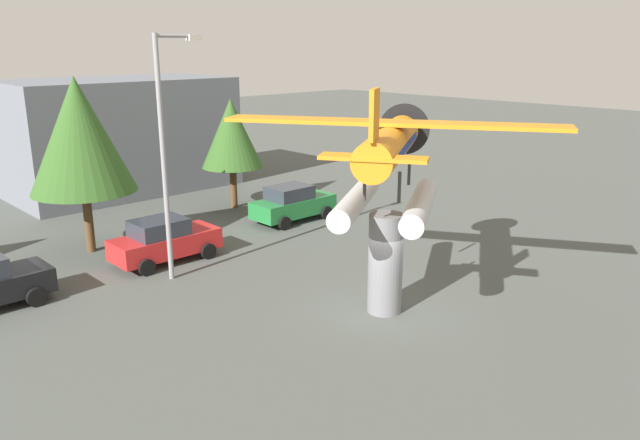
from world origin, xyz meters
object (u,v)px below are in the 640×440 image
object	(u,v)px
display_pedestal	(385,264)
car_mid_red	(164,240)
car_far_green	(292,203)
storefront_building	(119,135)
tree_center_back	(231,134)
tree_east	(79,135)
floatplane_monument	(389,160)
streetlight_primary	(167,143)

from	to	relation	value
display_pedestal	car_mid_red	xyz separation A→B (m)	(-2.71, 9.02, -0.74)
car_far_green	storefront_building	distance (m)	12.58
car_mid_red	storefront_building	bearing A→B (deg)	70.01
tree_center_back	car_far_green	bearing A→B (deg)	-82.44
tree_east	tree_center_back	size ratio (longest dim) A/B	1.27
car_mid_red	floatplane_monument	bearing A→B (deg)	-72.52
display_pedestal	car_mid_red	world-z (taller)	display_pedestal
car_mid_red	storefront_building	size ratio (longest dim) A/B	0.34
car_far_green	tree_east	world-z (taller)	tree_east
streetlight_primary	storefront_building	size ratio (longest dim) A/B	0.71
display_pedestal	tree_center_back	bearing A→B (deg)	73.19
floatplane_monument	storefront_building	distance (m)	22.08
car_mid_red	streetlight_primary	size ratio (longest dim) A/B	0.49
car_mid_red	tree_east	size ratio (longest dim) A/B	0.59
tree_center_back	car_mid_red	bearing A→B (deg)	-144.35
car_far_green	tree_east	size ratio (longest dim) A/B	0.59
display_pedestal	storefront_building	distance (m)	22.15
storefront_building	tree_east	bearing A→B (deg)	-122.88
display_pedestal	tree_east	size ratio (longest dim) A/B	0.45
display_pedestal	tree_center_back	size ratio (longest dim) A/B	0.57
tree_center_back	tree_east	bearing A→B (deg)	-168.46
streetlight_primary	storefront_building	xyz separation A→B (m)	(5.31, 14.76, -1.78)
car_mid_red	car_far_green	distance (m)	7.53
display_pedestal	storefront_building	xyz separation A→B (m)	(2.01, 22.00, 1.57)
floatplane_monument	car_mid_red	xyz separation A→B (m)	(-2.82, 8.95, -4.02)
storefront_building	tree_east	world-z (taller)	tree_east
streetlight_primary	storefront_building	world-z (taller)	streetlight_primary
car_mid_red	tree_center_back	size ratio (longest dim) A/B	0.75
floatplane_monument	tree_east	distance (m)	12.96
display_pedestal	storefront_building	bearing A→B (deg)	84.77
floatplane_monument	storefront_building	bearing A→B (deg)	53.10
tree_east	storefront_building	bearing A→B (deg)	57.12
tree_east	tree_center_back	distance (m)	8.74
car_far_green	tree_east	xyz separation A→B (m)	(-9.05, 2.31, 3.94)
streetlight_primary	tree_center_back	size ratio (longest dim) A/B	1.54
floatplane_monument	streetlight_primary	size ratio (longest dim) A/B	1.09
storefront_building	display_pedestal	bearing A→B (deg)	-95.23
streetlight_primary	car_mid_red	bearing A→B (deg)	71.65
display_pedestal	car_far_green	bearing A→B (deg)	64.39
storefront_building	tree_center_back	distance (m)	8.33
display_pedestal	streetlight_primary	xyz separation A→B (m)	(-3.30, 7.24, 3.35)
tree_center_back	floatplane_monument	bearing A→B (deg)	-106.47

